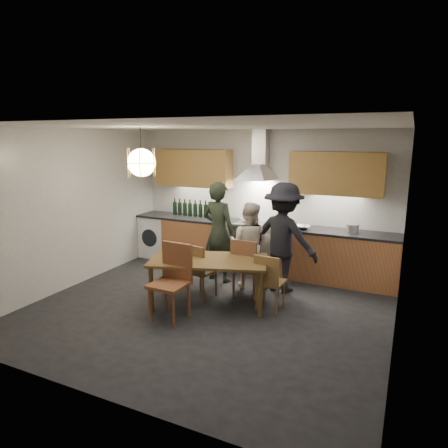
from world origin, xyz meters
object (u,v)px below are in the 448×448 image
at_px(chair_front, 173,276).
at_px(wine_bottles, 195,208).
at_px(person_left, 219,232).
at_px(mixing_bowl, 302,227).
at_px(chair_back_left, 198,268).
at_px(dining_table, 209,264).
at_px(person_right, 283,238).
at_px(person_mid, 249,245).
at_px(stock_pot, 352,229).

xyz_separation_m(chair_front, wine_bottles, (-1.02, 2.46, 0.47)).
xyz_separation_m(person_left, mixing_bowl, (1.27, 0.68, 0.07)).
relative_size(chair_back_left, mixing_bowl, 3.16).
height_order(dining_table, person_left, person_left).
height_order(person_right, wine_bottles, person_right).
height_order(chair_front, wine_bottles, wine_bottles).
height_order(chair_front, person_right, person_right).
height_order(person_mid, mixing_bowl, person_mid).
distance_m(dining_table, person_mid, 1.01).
distance_m(chair_back_left, person_right, 1.44).
relative_size(chair_front, wine_bottles, 1.01).
height_order(dining_table, chair_back_left, chair_back_left).
xyz_separation_m(person_right, stock_pot, (0.96, 0.76, 0.09)).
distance_m(chair_back_left, stock_pot, 2.65).
relative_size(person_left, person_right, 0.98).
bearing_deg(chair_back_left, dining_table, 160.43).
relative_size(mixing_bowl, stock_pot, 1.36).
relative_size(dining_table, person_mid, 1.30).
bearing_deg(chair_back_left, chair_front, 101.39).
height_order(mixing_bowl, stock_pot, stock_pot).
distance_m(person_left, wine_bottles, 1.31).
bearing_deg(person_mid, mixing_bowl, -136.46).
relative_size(chair_back_left, person_mid, 0.61).
height_order(person_mid, stock_pot, person_mid).
bearing_deg(person_mid, stock_pot, -154.60).
xyz_separation_m(person_right, mixing_bowl, (0.14, 0.68, 0.05)).
relative_size(person_left, mixing_bowl, 6.32).
relative_size(person_right, mixing_bowl, 6.45).
bearing_deg(person_right, wine_bottles, -11.52).
bearing_deg(person_mid, wine_bottles, -34.23).
distance_m(person_mid, wine_bottles, 1.82).
relative_size(person_mid, person_right, 0.81).
bearing_deg(person_right, mixing_bowl, -90.37).
height_order(person_left, person_right, person_right).
xyz_separation_m(dining_table, person_right, (0.81, 1.03, 0.25)).
bearing_deg(person_mid, chair_back_left, 54.84).
distance_m(chair_back_left, person_left, 0.95).
bearing_deg(dining_table, person_right, 33.73).
height_order(chair_back_left, chair_front, chair_front).
bearing_deg(dining_table, wine_bottles, 105.87).
bearing_deg(person_mid, chair_front, 68.51).
bearing_deg(chair_back_left, stock_pot, -129.71).
relative_size(dining_table, stock_pot, 9.29).
distance_m(chair_back_left, chair_front, 0.73).
bearing_deg(dining_table, mixing_bowl, 42.89).
height_order(chair_front, person_left, person_left).
bearing_deg(dining_table, stock_pot, 27.33).
bearing_deg(mixing_bowl, wine_bottles, 175.14).
bearing_deg(mixing_bowl, chair_front, -117.97).
distance_m(chair_back_left, wine_bottles, 2.10).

